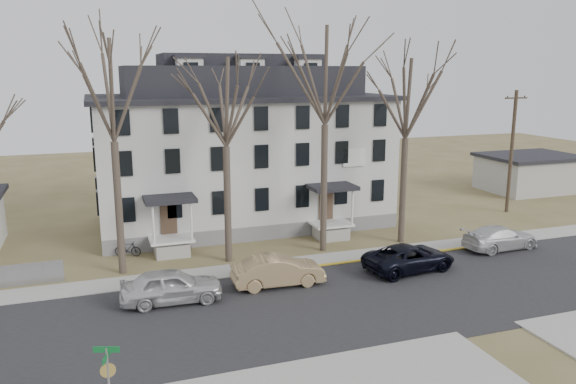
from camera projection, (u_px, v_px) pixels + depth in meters
name	position (u px, v px, depth m)	size (l,w,h in m)	color
ground	(386.00, 316.00, 25.54)	(120.00, 120.00, 0.00)	brown
main_road	(366.00, 300.00, 27.38)	(120.00, 10.00, 0.04)	#27272A
far_sidewalk	(319.00, 261.00, 32.92)	(120.00, 2.00, 0.08)	#A09F97
yellow_curb	(402.00, 257.00, 33.70)	(14.00, 0.25, 0.06)	gold
boarding_house	(242.00, 150.00, 40.31)	(20.80, 12.36, 12.05)	slate
distant_building	(529.00, 173.00, 52.01)	(8.50, 6.50, 3.35)	#A09F97
tree_far_left	(110.00, 83.00, 28.83)	(8.40, 8.40, 13.72)	#473B31
tree_mid_left	(225.00, 95.00, 30.92)	(7.80, 7.80, 12.74)	#473B31
tree_center	(326.00, 68.00, 32.54)	(9.00, 9.00, 14.70)	#473B31
tree_mid_right	(407.00, 93.00, 34.63)	(7.80, 7.80, 12.74)	#473B31
utility_pole_far	(512.00, 150.00, 43.37)	(2.00, 0.28, 9.50)	#3D3023
car_silver	(171.00, 287.00, 26.86)	(1.95, 4.84, 1.65)	silver
car_tan	(278.00, 271.00, 28.98)	(1.67, 4.78, 1.58)	tan
car_navy	(409.00, 258.00, 31.18)	(2.44, 5.28, 1.47)	black
car_white	(500.00, 238.00, 34.94)	(2.03, 5.00, 1.45)	silver
bicycle_left	(176.00, 246.00, 34.07)	(0.66, 1.89, 0.99)	black
bicycle_right	(128.00, 249.00, 33.55)	(0.44, 1.57, 0.95)	black
street_sign	(108.00, 376.00, 17.10)	(0.80, 0.80, 2.83)	gray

